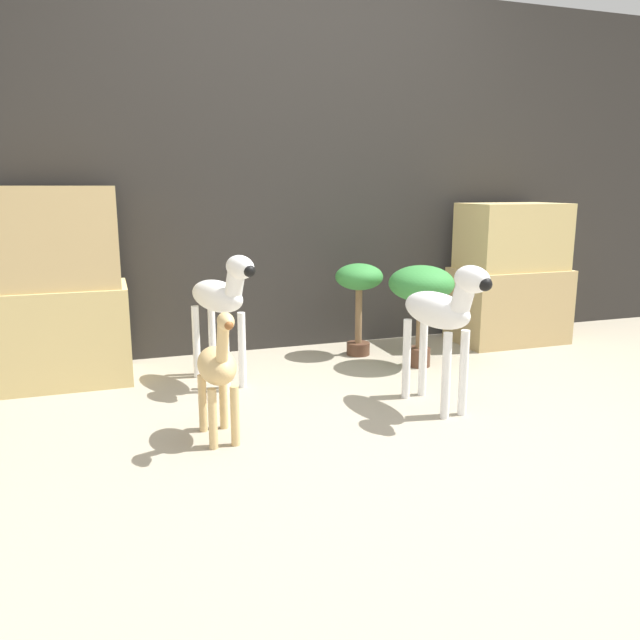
{
  "coord_description": "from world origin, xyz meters",
  "views": [
    {
      "loc": [
        -1.12,
        -2.25,
        1.02
      ],
      "look_at": [
        -0.15,
        0.58,
        0.38
      ],
      "focal_mm": 35.0,
      "sensor_mm": 36.0,
      "label": 1
    }
  ],
  "objects_px": {
    "zebra_right": "(443,313)",
    "potted_palm_front": "(359,286)",
    "zebra_left": "(222,298)",
    "giraffe_figurine": "(218,368)",
    "potted_palm_back": "(421,289)"
  },
  "relations": [
    {
      "from": "giraffe_figurine",
      "to": "potted_palm_front",
      "type": "height_order",
      "value": "same"
    },
    {
      "from": "zebra_right",
      "to": "potted_palm_back",
      "type": "distance_m",
      "value": 0.72
    },
    {
      "from": "giraffe_figurine",
      "to": "zebra_right",
      "type": "bearing_deg",
      "value": 1.44
    },
    {
      "from": "zebra_left",
      "to": "giraffe_figurine",
      "type": "height_order",
      "value": "zebra_left"
    },
    {
      "from": "zebra_right",
      "to": "giraffe_figurine",
      "type": "relative_size",
      "value": 1.23
    },
    {
      "from": "giraffe_figurine",
      "to": "potted_palm_back",
      "type": "bearing_deg",
      "value": 28.65
    },
    {
      "from": "zebra_right",
      "to": "potted_palm_front",
      "type": "bearing_deg",
      "value": 89.5
    },
    {
      "from": "potted_palm_back",
      "to": "zebra_left",
      "type": "bearing_deg",
      "value": 178.71
    },
    {
      "from": "zebra_right",
      "to": "potted_palm_back",
      "type": "relative_size",
      "value": 1.19
    },
    {
      "from": "zebra_left",
      "to": "giraffe_figurine",
      "type": "xyz_separation_m",
      "value": [
        -0.15,
        -0.72,
        -0.16
      ]
    },
    {
      "from": "zebra_right",
      "to": "giraffe_figurine",
      "type": "height_order",
      "value": "zebra_right"
    },
    {
      "from": "zebra_left",
      "to": "potted_palm_front",
      "type": "height_order",
      "value": "zebra_left"
    },
    {
      "from": "zebra_left",
      "to": "giraffe_figurine",
      "type": "relative_size",
      "value": 1.23
    },
    {
      "from": "zebra_left",
      "to": "zebra_right",
      "type": "bearing_deg",
      "value": -38.33
    },
    {
      "from": "potted_palm_front",
      "to": "potted_palm_back",
      "type": "xyz_separation_m",
      "value": [
        0.24,
        -0.34,
        0.02
      ]
    }
  ]
}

